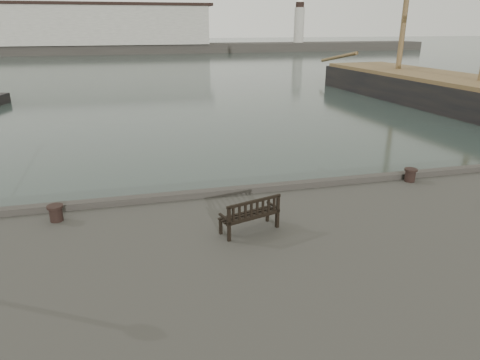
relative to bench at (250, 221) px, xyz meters
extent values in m
plane|color=black|center=(0.30, 2.61, -1.83)|extent=(400.00, 400.00, 0.00)
cube|color=#383530|center=(0.30, 94.61, -0.83)|extent=(140.00, 8.00, 2.00)
cube|color=#B2B1A5|center=(-7.70, 94.61, 4.17)|extent=(46.00, 9.00, 8.00)
cube|color=black|center=(-7.70, 94.61, 8.47)|extent=(48.00, 9.50, 0.60)
cylinder|color=#B2B1A5|center=(38.30, 94.61, 4.17)|extent=(2.40, 2.40, 8.00)
sphere|color=silver|center=(38.30, 94.61, 9.57)|extent=(1.61, 1.61, 1.61)
cube|color=black|center=(-0.01, 0.02, 0.13)|extent=(1.55, 0.92, 0.04)
cube|color=black|center=(0.06, -0.18, 0.35)|extent=(1.42, 0.49, 0.44)
cube|color=black|center=(-0.01, 0.02, -0.07)|extent=(1.44, 0.82, 0.40)
cylinder|color=black|center=(-4.62, 1.74, -0.06)|extent=(0.49, 0.49, 0.42)
cylinder|color=black|center=(5.86, 2.11, -0.06)|extent=(0.45, 0.45, 0.42)
cube|color=black|center=(22.57, 17.84, -1.49)|extent=(9.13, 34.57, 3.42)
camera|label=1|loc=(-2.49, -8.97, 4.45)|focal=32.00mm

